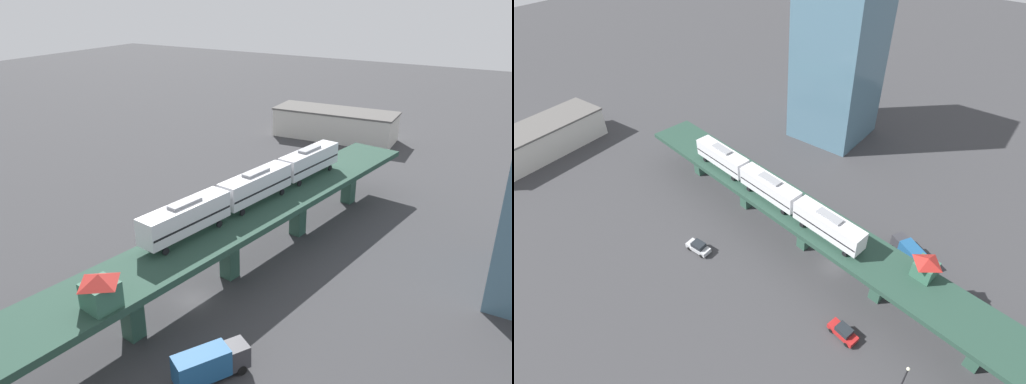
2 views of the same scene
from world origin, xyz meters
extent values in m
plane|color=#38383A|center=(0.00, 0.00, 0.00)|extent=(400.00, 400.00, 0.00)
cube|color=#244135|center=(0.00, 0.00, 6.99)|extent=(21.36, 92.26, 0.80)
cube|color=#2D5142|center=(-3.33, -23.26, 3.29)|extent=(2.04, 2.04, 6.59)
cube|color=#2D5142|center=(-1.21, -8.41, 3.29)|extent=(2.04, 2.04, 6.59)
cube|color=#2D5142|center=(0.92, 6.43, 3.29)|extent=(2.04, 2.04, 6.59)
cube|color=#2D5142|center=(3.05, 21.28, 3.29)|extent=(2.04, 2.04, 6.59)
cube|color=#2D5142|center=(5.18, 36.13, 3.29)|extent=(2.04, 2.04, 6.59)
cube|color=silver|center=(-1.26, 1.08, 9.93)|extent=(4.47, 12.28, 3.10)
cube|color=black|center=(-1.26, 1.08, 9.63)|extent=(4.48, 12.04, 0.24)
cube|color=gray|center=(-1.26, 1.08, 11.66)|extent=(1.98, 4.36, 0.36)
cylinder|color=black|center=(-3.03, -2.91, 7.81)|extent=(0.34, 0.86, 0.84)
cylinder|color=black|center=(-0.68, -3.24, 7.81)|extent=(0.34, 0.86, 0.84)
cylinder|color=black|center=(-1.84, 5.41, 7.81)|extent=(0.34, 0.86, 0.84)
cylinder|color=black|center=(0.51, 5.07, 7.81)|extent=(0.34, 0.86, 0.84)
cube|color=silver|center=(0.53, 13.56, 9.93)|extent=(4.47, 12.28, 3.10)
cube|color=black|center=(0.53, 13.56, 9.63)|extent=(4.48, 12.04, 0.24)
cube|color=gray|center=(0.53, 13.56, 11.66)|extent=(1.98, 4.36, 0.36)
cylinder|color=black|center=(-1.25, 9.57, 7.81)|extent=(0.34, 0.86, 0.84)
cylinder|color=black|center=(1.11, 9.23, 7.81)|extent=(0.34, 0.86, 0.84)
cylinder|color=black|center=(-0.05, 17.88, 7.81)|extent=(0.34, 0.86, 0.84)
cylinder|color=black|center=(2.30, 17.55, 7.81)|extent=(0.34, 0.86, 0.84)
cube|color=silver|center=(2.31, 26.03, 9.93)|extent=(4.47, 12.28, 3.10)
cube|color=black|center=(2.31, 26.03, 9.63)|extent=(4.48, 12.04, 0.24)
cube|color=gray|center=(2.31, 26.03, 11.66)|extent=(1.98, 4.36, 0.36)
cylinder|color=black|center=(0.54, 22.04, 7.81)|extent=(0.34, 0.86, 0.84)
cylinder|color=black|center=(2.90, 21.70, 7.81)|extent=(0.34, 0.86, 0.84)
cylinder|color=black|center=(1.73, 30.36, 7.81)|extent=(0.34, 0.86, 0.84)
cylinder|color=black|center=(4.09, 30.02, 7.81)|extent=(0.34, 0.86, 0.84)
cube|color=#33604C|center=(0.51, -13.36, 8.64)|extent=(3.17, 3.17, 2.50)
pyramid|color=maroon|center=(0.51, -13.36, 10.34)|extent=(3.64, 3.64, 0.90)
cube|color=#B7BABF|center=(-11.08, 20.17, 0.73)|extent=(1.92, 4.45, 0.80)
cube|color=#1E2328|center=(-11.08, 20.02, 1.51)|extent=(1.70, 2.24, 0.76)
cylinder|color=black|center=(-11.90, 18.72, 0.33)|extent=(0.26, 0.67, 0.66)
cylinder|color=black|center=(-10.19, 18.77, 0.33)|extent=(0.26, 0.67, 0.66)
cylinder|color=black|center=(-11.97, 21.58, 0.33)|extent=(0.26, 0.67, 0.66)
cylinder|color=black|center=(-10.26, 21.62, 0.33)|extent=(0.26, 0.67, 0.66)
cube|color=#AD1E1E|center=(-10.02, -7.53, 0.73)|extent=(2.66, 4.68, 0.80)
cube|color=#1E2328|center=(-10.05, -7.68, 1.51)|extent=(2.06, 2.49, 0.76)
cylinder|color=black|center=(-11.15, -8.75, 0.33)|extent=(0.37, 0.70, 0.66)
cylinder|color=black|center=(-9.48, -9.10, 0.33)|extent=(0.37, 0.70, 0.66)
cylinder|color=black|center=(-10.57, -5.95, 0.33)|extent=(0.37, 0.70, 0.66)
cylinder|color=black|center=(-8.89, -6.30, 0.33)|extent=(0.37, 0.70, 0.66)
cube|color=#333338|center=(10.51, -6.85, 1.65)|extent=(2.90, 2.83, 2.30)
cube|color=#1E5184|center=(8.73, -9.98, 1.85)|extent=(4.57, 5.66, 2.70)
cylinder|color=black|center=(11.37, -7.34, 0.50)|extent=(0.80, 1.04, 1.00)
cylinder|color=black|center=(9.64, -6.36, 0.50)|extent=(0.80, 1.04, 1.00)
cylinder|color=black|center=(8.86, -11.85, 0.50)|extent=(0.80, 1.04, 1.00)
cylinder|color=black|center=(7.06, -10.83, 0.50)|extent=(0.80, 1.04, 1.00)
cylinder|color=black|center=(-13.11, -17.10, 3.25)|extent=(0.20, 0.20, 6.50)
sphere|color=beige|center=(-13.11, -17.10, 6.72)|extent=(0.44, 0.44, 0.44)
cube|color=beige|center=(-11.47, 70.50, 3.20)|extent=(28.56, 11.71, 6.40)
cube|color=#595654|center=(-11.47, 70.50, 6.60)|extent=(29.13, 11.94, 0.40)
cube|color=slate|center=(37.28, 22.68, 18.00)|extent=(16.00, 16.00, 36.00)
camera|label=1|loc=(31.37, -38.33, 34.10)|focal=35.00mm
camera|label=2|loc=(-40.72, -18.31, 51.52)|focal=28.00mm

